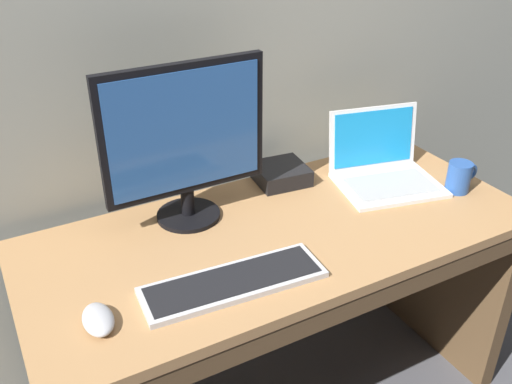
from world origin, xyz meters
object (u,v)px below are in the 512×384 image
(external_drive_box, at_px, (281,174))
(coffee_mug, at_px, (460,177))
(external_monitor, at_px, (185,140))
(laptop_white, at_px, (383,167))
(computer_mouse, at_px, (98,319))
(wired_keyboard, at_px, (234,282))

(external_drive_box, height_order, coffee_mug, coffee_mug)
(external_monitor, xyz_separation_m, coffee_mug, (0.80, -0.25, -0.20))
(laptop_white, xyz_separation_m, computer_mouse, (-0.98, -0.23, -0.03))
(computer_mouse, xyz_separation_m, external_drive_box, (0.69, 0.38, 0.01))
(external_drive_box, bearing_deg, wired_keyboard, -132.74)
(external_monitor, bearing_deg, wired_keyboard, -94.38)
(wired_keyboard, height_order, computer_mouse, computer_mouse)
(external_drive_box, bearing_deg, external_monitor, -168.28)
(laptop_white, xyz_separation_m, wired_keyboard, (-0.66, -0.25, -0.04))
(laptop_white, bearing_deg, external_monitor, 172.95)
(wired_keyboard, bearing_deg, external_monitor, 85.62)
(external_monitor, bearing_deg, computer_mouse, -138.19)
(wired_keyboard, distance_m, computer_mouse, 0.32)
(wired_keyboard, height_order, coffee_mug, coffee_mug)
(external_monitor, height_order, external_drive_box, external_monitor)
(wired_keyboard, relative_size, computer_mouse, 4.01)
(external_monitor, distance_m, external_drive_box, 0.41)
(coffee_mug, bearing_deg, laptop_white, 134.18)
(laptop_white, relative_size, computer_mouse, 3.15)
(laptop_white, bearing_deg, computer_mouse, -166.71)
(external_monitor, bearing_deg, laptop_white, -7.05)
(computer_mouse, distance_m, external_drive_box, 0.79)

